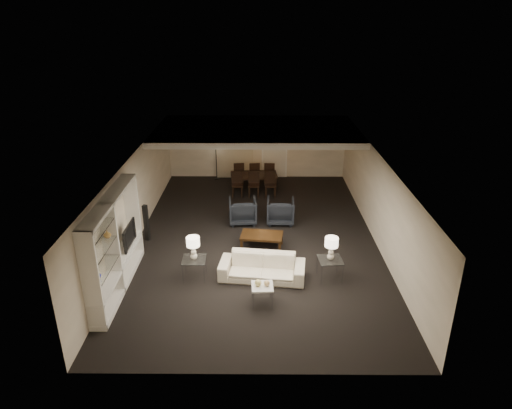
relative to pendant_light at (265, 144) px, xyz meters
The scene contains 35 objects.
floor 4.00m from the pendant_light, 94.90° to the right, with size 11.00×11.00×0.00m, color black.
ceiling 3.56m from the pendant_light, 94.90° to the right, with size 7.00×11.00×0.02m, color silver.
wall_back 2.13m from the pendant_light, 98.53° to the left, with size 7.00×0.02×2.50m, color #C0B39B.
wall_front 9.03m from the pendant_light, 91.91° to the right, with size 7.00×0.02×2.50m, color #C0B39B.
wall_left 5.21m from the pendant_light, 137.35° to the right, with size 0.02×11.00×2.50m, color #C0B39B.
wall_right 4.79m from the pendant_light, 47.56° to the right, with size 0.02×11.00×2.50m, color #C0B39B.
ceiling_soffit 0.57m from the pendant_light, behind, with size 7.00×4.00×0.20m, color silver.
curtains 2.38m from the pendant_light, 122.01° to the left, with size 1.50×0.12×2.40m, color beige.
door 2.19m from the pendant_light, 78.52° to the left, with size 0.90×0.05×2.10m, color silver.
painting 2.69m from the pendant_light, 47.44° to the left, with size 0.95×0.04×0.65m, color #142D38.
media_unit 7.13m from the pendant_light, 120.62° to the right, with size 0.38×3.40×2.35m, color white, non-canonical shape.
pendant_light is the anchor object (origin of this frame).
sofa 5.90m from the pendant_light, 91.33° to the right, with size 2.13×0.83×0.62m, color beige.
coffee_table 4.42m from the pendant_light, 91.86° to the right, with size 1.17×0.68×0.42m, color black, non-canonical shape.
armchair_left 2.91m from the pendant_light, 107.15° to the right, with size 0.85×0.87×0.79m, color black.
armchair_right 2.86m from the pendant_light, 78.84° to the right, with size 0.85×0.87×0.79m, color black.
side_table_left 6.18m from the pendant_light, 107.90° to the right, with size 0.59×0.59×0.55m, color silver, non-canonical shape.
side_table_right 6.11m from the pendant_light, 74.55° to the right, with size 0.59×0.59×0.55m, color silver, non-canonical shape.
table_lamp_left 6.06m from the pendant_light, 107.90° to the right, with size 0.33×0.33×0.60m, color white, non-canonical shape.
table_lamp_right 5.98m from the pendant_light, 74.55° to the right, with size 0.33×0.33×0.60m, color beige, non-canonical shape.
marble_table 6.98m from the pendant_light, 91.12° to the right, with size 0.49×0.49×0.49m, color silver, non-canonical shape.
gold_gourd_a 6.91m from the pendant_light, 91.96° to the right, with size 0.16×0.16×0.16m, color #E7D37A.
gold_gourd_b 6.91m from the pendant_light, 90.27° to the right, with size 0.14×0.14×0.14m, color #DEB575.
television 6.49m from the pendant_light, 123.85° to the right, with size 0.13×0.98×0.56m, color black.
vase_blue 8.27m from the pendant_light, 116.02° to the right, with size 0.16×0.16×0.17m, color #282EAF.
vase_amber 7.44m from the pendant_light, 119.07° to the right, with size 0.17×0.17×0.18m, color #AE7F3A.
floor_speaker 5.21m from the pendant_light, 134.17° to the right, with size 0.12×0.12×1.11m, color black.
dining_table 1.74m from the pendant_light, 129.99° to the left, with size 1.73×0.96×0.61m, color black.
chair_nl 1.79m from the pendant_light, behind, with size 0.42×0.42×0.90m, color black, non-canonical shape.
chair_nm 1.53m from the pendant_light, 157.87° to the right, with size 0.42×0.42×0.90m, color black, non-canonical shape.
chair_nr 1.49m from the pendant_light, 40.52° to the right, with size 0.42×0.42×0.90m, color black, non-canonical shape.
chair_fl 2.11m from the pendant_light, 131.58° to the left, with size 0.42×0.42×0.90m, color black, non-canonical shape.
chair_fm 1.90m from the pendant_light, 109.71° to the left, with size 0.42×0.42×0.90m, color black, non-canonical shape.
chair_fr 1.87m from the pendant_light, 80.32° to the left, with size 0.42×0.42×0.90m, color black, non-canonical shape.
floor_lamp 2.82m from the pendant_light, 138.43° to the left, with size 0.21×0.21×1.46m, color black, non-canonical shape.
Camera 1 is at (0.09, -12.08, 6.26)m, focal length 32.00 mm.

